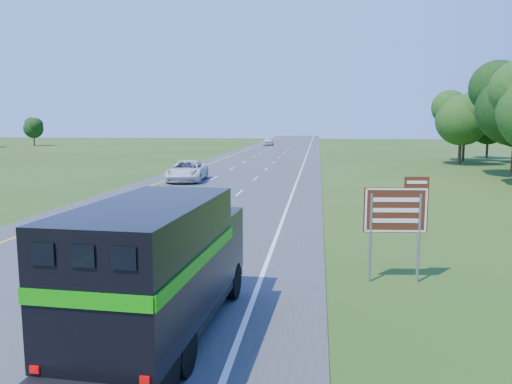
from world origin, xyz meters
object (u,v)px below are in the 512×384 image
at_px(horse_truck, 160,266).
at_px(far_car, 268,141).
at_px(white_suv, 187,171).
at_px(exit_sign, 397,214).

bearing_deg(horse_truck, far_car, 97.28).
relative_size(horse_truck, white_suv, 1.20).
distance_m(horse_truck, white_suv, 30.90).
bearing_deg(exit_sign, horse_truck, -144.35).
height_order(white_suv, exit_sign, exit_sign).
height_order(far_car, exit_sign, exit_sign).
height_order(white_suv, far_car, white_suv).
relative_size(white_suv, far_car, 1.24).
bearing_deg(far_car, horse_truck, -88.85).
bearing_deg(white_suv, exit_sign, -66.88).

